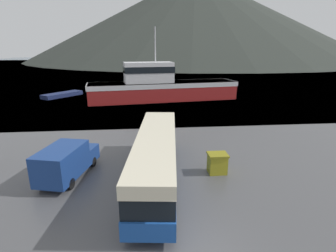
{
  "coord_description": "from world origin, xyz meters",
  "views": [
    {
      "loc": [
        -2.28,
        -9.12,
        8.44
      ],
      "look_at": [
        -0.21,
        12.39,
        2.0
      ],
      "focal_mm": 28.0,
      "sensor_mm": 36.0,
      "label": 1
    }
  ],
  "objects_px": {
    "delivery_van": "(66,161)",
    "fishing_boat": "(160,86)",
    "tour_bus": "(156,156)",
    "storage_bin": "(217,163)",
    "small_boat": "(62,95)"
  },
  "relations": [
    {
      "from": "storage_bin",
      "to": "fishing_boat",
      "type": "bearing_deg",
      "value": 94.44
    },
    {
      "from": "fishing_boat",
      "to": "small_boat",
      "type": "xyz_separation_m",
      "value": [
        -17.5,
        4.8,
        -1.99
      ]
    },
    {
      "from": "delivery_van",
      "to": "storage_bin",
      "type": "xyz_separation_m",
      "value": [
        10.26,
        -0.26,
        -0.5
      ]
    },
    {
      "from": "tour_bus",
      "to": "small_boat",
      "type": "relative_size",
      "value": 1.8
    },
    {
      "from": "delivery_van",
      "to": "storage_bin",
      "type": "height_order",
      "value": "delivery_van"
    },
    {
      "from": "fishing_boat",
      "to": "delivery_van",
      "type": "bearing_deg",
      "value": -24.88
    },
    {
      "from": "tour_bus",
      "to": "fishing_boat",
      "type": "relative_size",
      "value": 0.51
    },
    {
      "from": "tour_bus",
      "to": "small_boat",
      "type": "distance_m",
      "value": 36.5
    },
    {
      "from": "storage_bin",
      "to": "small_boat",
      "type": "relative_size",
      "value": 0.2
    },
    {
      "from": "delivery_van",
      "to": "small_boat",
      "type": "height_order",
      "value": "delivery_van"
    },
    {
      "from": "storage_bin",
      "to": "small_boat",
      "type": "height_order",
      "value": "storage_bin"
    },
    {
      "from": "delivery_van",
      "to": "tour_bus",
      "type": "bearing_deg",
      "value": 4.34
    },
    {
      "from": "delivery_van",
      "to": "small_boat",
      "type": "relative_size",
      "value": 0.8
    },
    {
      "from": "tour_bus",
      "to": "storage_bin",
      "type": "relative_size",
      "value": 8.97
    },
    {
      "from": "delivery_van",
      "to": "fishing_boat",
      "type": "relative_size",
      "value": 0.23
    }
  ]
}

